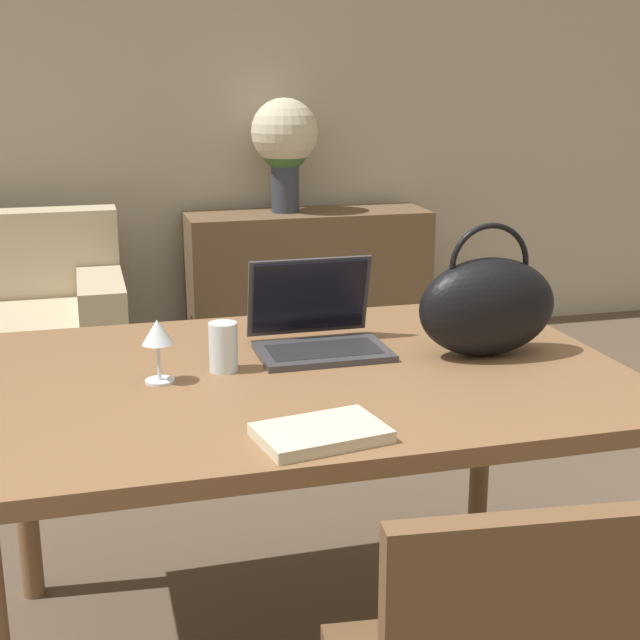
{
  "coord_description": "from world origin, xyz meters",
  "views": [
    {
      "loc": [
        -0.36,
        -1.34,
        1.43
      ],
      "look_at": [
        0.16,
        0.58,
        0.88
      ],
      "focal_mm": 50.0,
      "sensor_mm": 36.0,
      "label": 1
    }
  ],
  "objects_px": {
    "drinking_glass": "(223,347)",
    "flower_vase": "(285,141)",
    "laptop": "(317,325)",
    "handbag": "(487,305)",
    "wine_glass": "(158,337)"
  },
  "relations": [
    {
      "from": "drinking_glass",
      "to": "wine_glass",
      "type": "relative_size",
      "value": 0.79
    },
    {
      "from": "handbag",
      "to": "flower_vase",
      "type": "bearing_deg",
      "value": 88.22
    },
    {
      "from": "drinking_glass",
      "to": "handbag",
      "type": "xyz_separation_m",
      "value": [
        0.64,
        -0.05,
        0.07
      ]
    },
    {
      "from": "wine_glass",
      "to": "drinking_glass",
      "type": "bearing_deg",
      "value": 15.6
    },
    {
      "from": "handbag",
      "to": "drinking_glass",
      "type": "bearing_deg",
      "value": 175.63
    },
    {
      "from": "laptop",
      "to": "drinking_glass",
      "type": "height_order",
      "value": "laptop"
    },
    {
      "from": "drinking_glass",
      "to": "laptop",
      "type": "bearing_deg",
      "value": 24.76
    },
    {
      "from": "laptop",
      "to": "handbag",
      "type": "relative_size",
      "value": 0.91
    },
    {
      "from": "laptop",
      "to": "flower_vase",
      "type": "height_order",
      "value": "flower_vase"
    },
    {
      "from": "laptop",
      "to": "handbag",
      "type": "bearing_deg",
      "value": -23.39
    },
    {
      "from": "drinking_glass",
      "to": "flower_vase",
      "type": "distance_m",
      "value": 2.61
    },
    {
      "from": "drinking_glass",
      "to": "handbag",
      "type": "distance_m",
      "value": 0.65
    },
    {
      "from": "laptop",
      "to": "handbag",
      "type": "xyz_separation_m",
      "value": [
        0.39,
        -0.17,
        0.07
      ]
    },
    {
      "from": "handbag",
      "to": "flower_vase",
      "type": "xyz_separation_m",
      "value": [
        0.08,
        2.54,
        0.22
      ]
    },
    {
      "from": "drinking_glass",
      "to": "flower_vase",
      "type": "relative_size",
      "value": 0.2
    }
  ]
}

